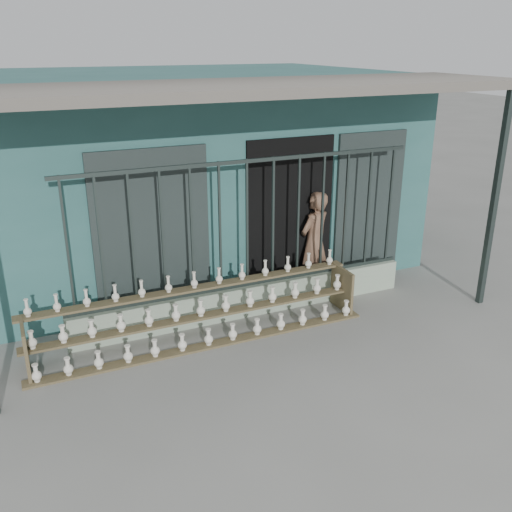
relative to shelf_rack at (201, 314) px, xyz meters
name	(u,v)px	position (x,y,z in m)	size (l,w,h in m)	color
ground	(289,357)	(0.83, -0.88, -0.36)	(60.00, 60.00, 0.00)	slate
workshop_building	(182,165)	(0.83, 3.35, 1.26)	(7.40, 6.60, 3.21)	#295856
parapet_wall	(247,300)	(0.83, 0.42, -0.14)	(5.00, 0.20, 0.45)	#90A38B
security_fence	(247,225)	(0.83, 0.42, 0.99)	(5.00, 0.04, 1.80)	#283330
shelf_rack	(201,314)	(0.00, 0.00, 0.00)	(4.50, 0.68, 0.85)	brown
elderly_woman	(314,242)	(2.11, 0.79, 0.43)	(0.58, 0.38, 1.59)	brown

